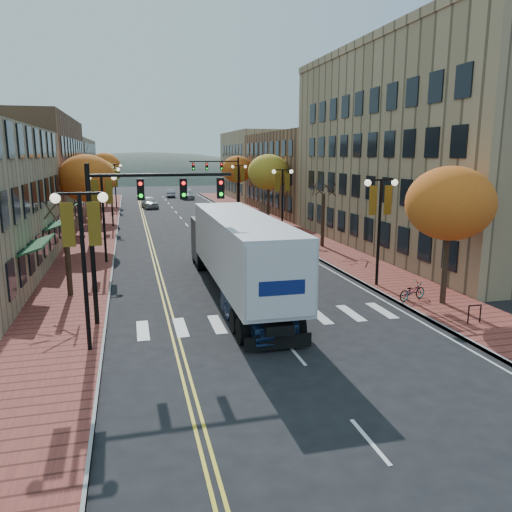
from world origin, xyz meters
TOP-DOWN VIEW (x-y plane):
  - ground at (0.00, 0.00)m, footprint 200.00×200.00m
  - sidewalk_left at (-9.00, 32.50)m, footprint 4.00×85.00m
  - sidewalk_right at (9.00, 32.50)m, footprint 4.00×85.00m
  - building_left_mid at (-17.00, 36.00)m, footprint 12.00×24.00m
  - building_left_far at (-17.00, 61.00)m, footprint 12.00×26.00m
  - building_right_near at (18.50, 16.00)m, footprint 15.00×28.00m
  - building_right_mid at (18.50, 42.00)m, footprint 15.00×24.00m
  - building_right_far at (18.50, 64.00)m, footprint 15.00×20.00m
  - tree_left_a at (-9.00, 8.00)m, footprint 0.28×0.28m
  - tree_left_b at (-9.00, 24.00)m, footprint 4.48×4.48m
  - tree_left_c at (-9.00, 40.00)m, footprint 4.16×4.16m
  - tree_left_d at (-9.00, 58.00)m, footprint 4.61×4.61m
  - tree_right_a at (9.00, 2.00)m, footprint 4.16×4.16m
  - tree_right_b at (9.00, 18.00)m, footprint 0.28×0.28m
  - tree_right_c at (9.00, 34.00)m, footprint 4.48×4.48m
  - tree_right_d at (9.00, 50.00)m, footprint 4.35×4.35m
  - lamp_left_a at (-7.50, 0.00)m, footprint 1.96×0.36m
  - lamp_left_b at (-7.50, 16.00)m, footprint 1.96×0.36m
  - lamp_left_c at (-7.50, 34.00)m, footprint 1.96×0.36m
  - lamp_left_d at (-7.50, 52.00)m, footprint 1.96×0.36m
  - lamp_right_a at (7.50, 6.00)m, footprint 1.96×0.36m
  - lamp_right_b at (7.50, 24.00)m, footprint 1.96×0.36m
  - lamp_right_c at (7.50, 42.00)m, footprint 1.96×0.36m
  - traffic_mast_near at (-5.48, 3.00)m, footprint 6.10×0.35m
  - traffic_mast_far at (5.48, 42.00)m, footprint 6.10×0.34m
  - semi_truck at (-0.48, 6.53)m, footprint 3.00×17.50m
  - navy_sedan at (-0.77, 0.93)m, footprint 2.25×5.35m
  - black_suv at (0.50, 4.23)m, footprint 2.90×5.38m
  - car_far_white at (-3.04, 52.01)m, footprint 2.50×4.96m
  - car_far_silver at (3.60, 64.66)m, footprint 2.04×4.94m
  - car_far_oncoming at (1.29, 69.65)m, footprint 1.54×4.16m
  - bicycle at (7.80, 2.83)m, footprint 1.83×1.08m

SIDE VIEW (x-z plane):
  - ground at x=0.00m, z-range 0.00..0.00m
  - sidewalk_left at x=-9.00m, z-range 0.00..0.15m
  - sidewalk_right at x=9.00m, z-range 0.00..0.15m
  - bicycle at x=7.80m, z-range 0.15..1.06m
  - car_far_oncoming at x=1.29m, z-range 0.00..1.36m
  - car_far_silver at x=3.60m, z-range 0.00..1.43m
  - black_suv at x=0.50m, z-range 0.00..1.43m
  - car_far_white at x=-3.04m, z-range 0.00..1.62m
  - navy_sedan at x=-0.77m, z-range 0.00..1.72m
  - tree_left_a at x=-9.00m, z-range 0.15..4.35m
  - tree_right_b at x=9.00m, z-range 0.15..4.35m
  - semi_truck at x=-0.48m, z-range 0.37..4.74m
  - lamp_left_a at x=-7.50m, z-range 1.27..7.32m
  - lamp_left_b at x=-7.50m, z-range 1.27..7.32m
  - lamp_left_c at x=-7.50m, z-range 1.27..7.32m
  - lamp_left_d at x=-7.50m, z-range 1.27..7.32m
  - lamp_right_a at x=7.50m, z-range 1.27..7.32m
  - lamp_right_b at x=7.50m, z-range 1.27..7.32m
  - lamp_right_c at x=7.50m, z-range 1.27..7.32m
  - building_left_far at x=-17.00m, z-range 0.00..9.50m
  - traffic_mast_near at x=-5.48m, z-range 1.42..8.42m
  - traffic_mast_far at x=5.48m, z-range 1.42..8.42m
  - building_right_mid at x=18.50m, z-range 0.00..10.00m
  - tree_left_c at x=-9.00m, z-range 1.71..8.40m
  - tree_right_a at x=9.00m, z-range 1.71..8.40m
  - tree_right_d at x=9.00m, z-range 1.79..8.79m
  - tree_left_b at x=-9.00m, z-range 1.84..9.05m
  - tree_right_c at x=9.00m, z-range 1.84..9.05m
  - building_left_mid at x=-17.00m, z-range 0.00..11.00m
  - building_right_far at x=18.50m, z-range 0.00..11.00m
  - tree_left_d at x=-9.00m, z-range 1.89..9.31m
  - building_right_near at x=18.50m, z-range 0.00..15.00m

